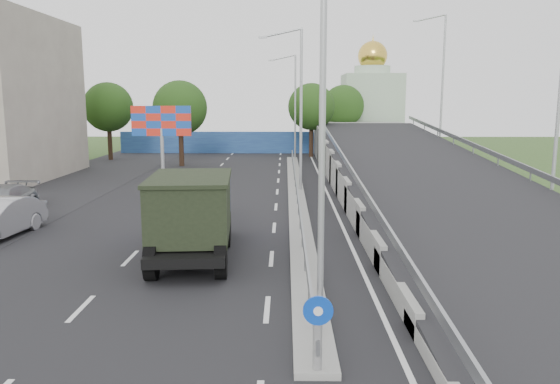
{
  "coord_description": "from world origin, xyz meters",
  "views": [
    {
      "loc": [
        -0.69,
        -8.69,
        5.89
      ],
      "look_at": [
        -0.9,
        13.12,
        2.2
      ],
      "focal_mm": 35.0,
      "sensor_mm": 36.0,
      "label": 1
    }
  ],
  "objects_px": {
    "sign_bollard": "(318,333)",
    "church": "(371,105)",
    "lamp_post_far": "(293,101)",
    "lamp_post_near": "(315,103)",
    "dump_truck": "(193,210)",
    "parked_car_d": "(0,202)",
    "lamp_post_mid": "(298,101)",
    "billboard": "(161,126)"
  },
  "relations": [
    {
      "from": "sign_bollard",
      "to": "church",
      "type": "relative_size",
      "value": 0.12
    },
    {
      "from": "lamp_post_far",
      "to": "church",
      "type": "relative_size",
      "value": 0.73
    },
    {
      "from": "lamp_post_near",
      "to": "church",
      "type": "distance_m",
      "value": 54.9
    },
    {
      "from": "sign_bollard",
      "to": "lamp_post_near",
      "type": "bearing_deg",
      "value": 88.36
    },
    {
      "from": "sign_bollard",
      "to": "dump_truck",
      "type": "distance_m",
      "value": 10.24
    },
    {
      "from": "sign_bollard",
      "to": "parked_car_d",
      "type": "bearing_deg",
      "value": 133.1
    },
    {
      "from": "lamp_post_mid",
      "to": "billboard",
      "type": "height_order",
      "value": "lamp_post_mid"
    },
    {
      "from": "lamp_post_mid",
      "to": "billboard",
      "type": "distance_m",
      "value": 9.47
    },
    {
      "from": "sign_bollard",
      "to": "lamp_post_far",
      "type": "xyz_separation_m",
      "value": [
        0.11,
        43.83,
        4.77
      ]
    },
    {
      "from": "lamp_post_mid",
      "to": "dump_truck",
      "type": "relative_size",
      "value": 1.36
    },
    {
      "from": "billboard",
      "to": "lamp_post_far",
      "type": "bearing_deg",
      "value": 63.16
    },
    {
      "from": "sign_bollard",
      "to": "lamp_post_near",
      "type": "height_order",
      "value": "lamp_post_near"
    },
    {
      "from": "dump_truck",
      "to": "lamp_post_near",
      "type": "bearing_deg",
      "value": -56.31
    },
    {
      "from": "parked_car_d",
      "to": "sign_bollard",
      "type": "bearing_deg",
      "value": -46.64
    },
    {
      "from": "parked_car_d",
      "to": "dump_truck",
      "type": "bearing_deg",
      "value": -31.84
    },
    {
      "from": "lamp_post_far",
      "to": "billboard",
      "type": "bearing_deg",
      "value": -116.84
    },
    {
      "from": "lamp_post_near",
      "to": "dump_truck",
      "type": "bearing_deg",
      "value": 127.87
    },
    {
      "from": "sign_bollard",
      "to": "lamp_post_far",
      "type": "relative_size",
      "value": 0.17
    },
    {
      "from": "lamp_post_near",
      "to": "billboard",
      "type": "bearing_deg",
      "value": 112.49
    },
    {
      "from": "lamp_post_mid",
      "to": "church",
      "type": "xyz_separation_m",
      "value": [
        9.89,
        34.0,
        -0.5
      ]
    },
    {
      "from": "dump_truck",
      "to": "parked_car_d",
      "type": "distance_m",
      "value": 13.07
    },
    {
      "from": "church",
      "to": "dump_truck",
      "type": "bearing_deg",
      "value": -106.29
    },
    {
      "from": "sign_bollard",
      "to": "billboard",
      "type": "xyz_separation_m",
      "value": [
        -9.0,
        25.83,
        3.15
      ]
    },
    {
      "from": "billboard",
      "to": "dump_truck",
      "type": "xyz_separation_m",
      "value": [
        4.83,
        -16.5,
        -2.41
      ]
    },
    {
      "from": "lamp_post_mid",
      "to": "parked_car_d",
      "type": "relative_size",
      "value": 1.89
    },
    {
      "from": "lamp_post_near",
      "to": "billboard",
      "type": "height_order",
      "value": "lamp_post_near"
    },
    {
      "from": "sign_bollard",
      "to": "dump_truck",
      "type": "bearing_deg",
      "value": 114.08
    },
    {
      "from": "sign_bollard",
      "to": "dump_truck",
      "type": "relative_size",
      "value": 0.22
    },
    {
      "from": "lamp_post_near",
      "to": "lamp_post_mid",
      "type": "distance_m",
      "value": 20.0
    },
    {
      "from": "lamp_post_near",
      "to": "dump_truck",
      "type": "relative_size",
      "value": 1.36
    },
    {
      "from": "sign_bollard",
      "to": "lamp_post_near",
      "type": "xyz_separation_m",
      "value": [
        0.11,
        3.83,
        4.77
      ]
    },
    {
      "from": "lamp_post_far",
      "to": "dump_truck",
      "type": "height_order",
      "value": "lamp_post_far"
    },
    {
      "from": "lamp_post_near",
      "to": "parked_car_d",
      "type": "height_order",
      "value": "lamp_post_near"
    },
    {
      "from": "lamp_post_far",
      "to": "lamp_post_mid",
      "type": "bearing_deg",
      "value": -90.0
    },
    {
      "from": "dump_truck",
      "to": "lamp_post_far",
      "type": "bearing_deg",
      "value": 78.76
    },
    {
      "from": "sign_bollard",
      "to": "billboard",
      "type": "relative_size",
      "value": 0.3
    },
    {
      "from": "parked_car_d",
      "to": "lamp_post_mid",
      "type": "bearing_deg",
      "value": 26.56
    },
    {
      "from": "billboard",
      "to": "church",
      "type": "bearing_deg",
      "value": 59.3
    },
    {
      "from": "lamp_post_near",
      "to": "lamp_post_far",
      "type": "bearing_deg",
      "value": 90.0
    },
    {
      "from": "lamp_post_near",
      "to": "lamp_post_mid",
      "type": "height_order",
      "value": "same"
    },
    {
      "from": "lamp_post_near",
      "to": "parked_car_d",
      "type": "xyz_separation_m",
      "value": [
        -15.32,
        12.43,
        -5.03
      ]
    },
    {
      "from": "dump_truck",
      "to": "parked_car_d",
      "type": "height_order",
      "value": "dump_truck"
    }
  ]
}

